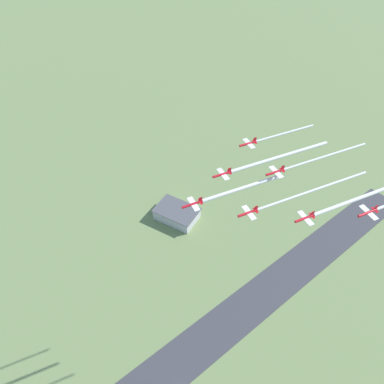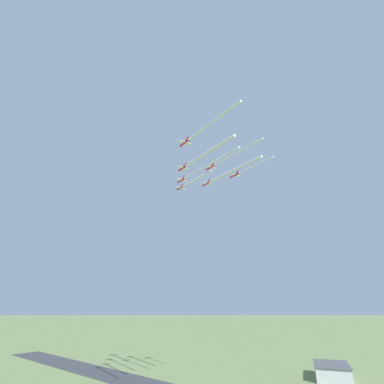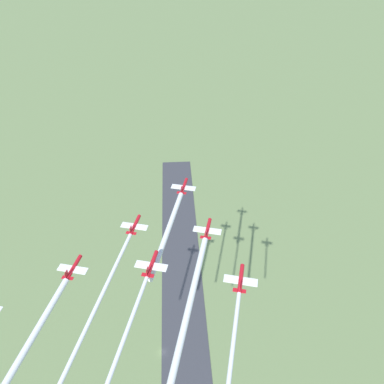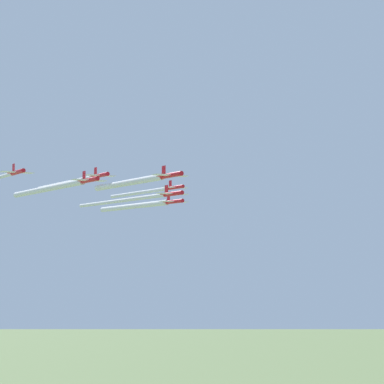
{
  "view_description": "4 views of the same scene",
  "coord_description": "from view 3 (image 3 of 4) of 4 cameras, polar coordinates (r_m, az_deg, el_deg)",
  "views": [
    {
      "loc": [
        40.09,
        -58.11,
        212.43
      ],
      "look_at": [
        -7.72,
        24.77,
        120.56
      ],
      "focal_mm": 35.0,
      "sensor_mm": 36.0,
      "label": 1
    },
    {
      "loc": [
        172.56,
        91.6,
        48.11
      ],
      "look_at": [
        -7.89,
        27.67,
        117.22
      ],
      "focal_mm": 28.0,
      "sensor_mm": 36.0,
      "label": 2
    },
    {
      "loc": [
        29.9,
        101.51,
        185.23
      ],
      "look_at": [
        -7.52,
        20.15,
        117.11
      ],
      "focal_mm": 35.0,
      "sensor_mm": 36.0,
      "label": 3
    },
    {
      "loc": [
        -134.69,
        -40.12,
        105.5
      ],
      "look_at": [
        -10.39,
        13.4,
        116.04
      ],
      "focal_mm": 70.0,
      "sensor_mm": 36.0,
      "label": 4
    }
  ],
  "objects": [
    {
      "name": "jet_0",
      "position": [
        109.82,
        -1.29,
        0.77
      ],
      "size": [
        7.02,
        7.14,
        2.59
      ],
      "rotation": [
        0.0,
        0.0,
        2.52
      ],
      "color": "red"
    },
    {
      "name": "smoke_trail_3",
      "position": [
        83.77,
        -24.91,
        -22.36
      ],
      "size": [
        24.09,
        32.61,
        1.36
      ],
      "rotation": [
        0.0,
        0.0,
        2.52
      ],
      "color": "white"
    },
    {
      "name": "jet_3",
      "position": [
        94.45,
        -17.68,
        -11.04
      ],
      "size": [
        7.02,
        7.14,
        2.59
      ],
      "rotation": [
        0.0,
        0.0,
        2.52
      ],
      "color": "red"
    },
    {
      "name": "smoke_trail_0",
      "position": [
        95.42,
        -3.75,
        -6.04
      ],
      "size": [
        19.59,
        26.41,
        1.31
      ],
      "rotation": [
        0.0,
        0.0,
        2.52
      ],
      "color": "white"
    },
    {
      "name": "smoke_trail_5",
      "position": [
        71.98,
        6.04,
        -23.83
      ],
      "size": [
        17.14,
        23.27,
        0.83
      ],
      "rotation": [
        0.0,
        0.0,
        2.52
      ],
      "color": "white"
    },
    {
      "name": "jet_5",
      "position": [
        82.0,
        7.43,
        -13.11
      ],
      "size": [
        7.02,
        7.14,
        2.59
      ],
      "rotation": [
        0.0,
        0.0,
        2.52
      ],
      "color": "red"
    },
    {
      "name": "smoke_trail_1",
      "position": [
        84.5,
        -14.88,
        -17.59
      ],
      "size": [
        29.2,
        39.92,
        0.92
      ],
      "rotation": [
        0.0,
        0.0,
        2.52
      ],
      "color": "white"
    },
    {
      "name": "smoke_trail_2",
      "position": [
        79.12,
        -0.83,
        -18.5
      ],
      "size": [
        27.41,
        37.21,
        1.36
      ],
      "rotation": [
        0.0,
        0.0,
        2.52
      ],
      "color": "white"
    },
    {
      "name": "smoke_trail_4",
      "position": [
        72.0,
        -11.71,
        -24.31
      ],
      "size": [
        23.24,
        31.71,
        0.83
      ],
      "rotation": [
        0.0,
        0.0,
        2.52
      ],
      "color": "white"
    },
    {
      "name": "jet_4",
      "position": [
        84.06,
        -6.2,
        -11.02
      ],
      "size": [
        7.02,
        7.14,
        2.59
      ],
      "rotation": [
        0.0,
        0.0,
        2.52
      ],
      "color": "red"
    },
    {
      "name": "jet_2",
      "position": [
        95.87,
        2.36,
        -5.77
      ],
      "size": [
        7.02,
        7.14,
        2.59
      ],
      "rotation": [
        0.0,
        0.0,
        2.52
      ],
      "color": "red"
    },
    {
      "name": "jet_1",
      "position": [
        101.13,
        -8.74,
        -5.09
      ],
      "size": [
        7.02,
        7.14,
        2.59
      ],
      "rotation": [
        0.0,
        0.0,
        2.52
      ],
      "color": "red"
    },
    {
      "name": "ground_plane",
      "position": [
        213.33,
        -4.46,
        -23.2
      ],
      "size": [
        3000.0,
        3000.0,
        0.0
      ],
      "primitive_type": "plane",
      "color": "#6B7F4C"
    },
    {
      "name": "runway_strip",
      "position": [
        205.25,
        -0.75,
        -27.17
      ],
      "size": [
        168.82,
        382.67,
        0.2
      ],
      "rotation": [
        0.0,
        0.0,
        2.77
      ],
      "color": "#38383D",
      "rests_on": "ground_plane"
    }
  ]
}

